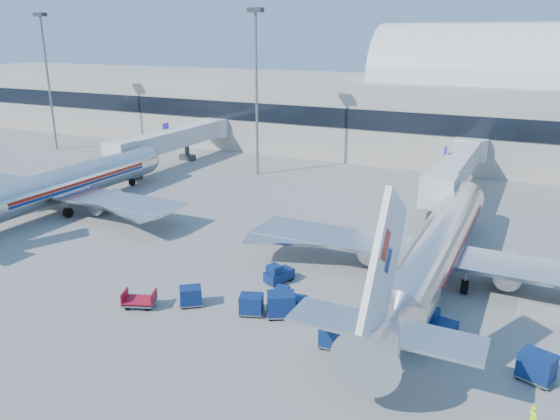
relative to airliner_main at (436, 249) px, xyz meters
The scene contains 19 objects.
ground 11.35m from the airliner_main, 155.75° to the right, with size 260.00×260.00×0.00m, color gray.
terminal 56.80m from the airliner_main, 114.64° to the left, with size 170.00×28.15×21.00m.
airliner_main is the anchor object (origin of this frame).
airliner_mid 42.00m from the airliner_main, behind, with size 32.00×37.26×12.07m.
jetbridge_near 26.43m from the airliner_main, 95.22° to the left, with size 4.40×27.50×6.25m.
jetbridge_mid 51.62m from the airliner_main, 149.36° to the left, with size 4.40×27.50×6.25m.
mast_far_west 75.44m from the airliner_main, 159.99° to the left, with size 2.00×1.20×22.60m.
mast_west 41.12m from the airliner_main, 139.64° to the left, with size 2.00×1.20×22.60m.
barrier_near 8.74m from the airliner_main, 17.39° to the right, with size 3.00×0.55×0.90m, color #9E9E96.
tug_lead 12.92m from the airliner_main, 133.08° to the right, with size 2.66×1.59×1.64m.
tug_right 8.46m from the airliner_main, 77.66° to the right, with size 2.73×1.73×1.65m.
tug_left 12.80m from the airliner_main, 153.65° to the right, with size 2.00×2.73×1.60m.
cart_train_a 13.77m from the airliner_main, 129.12° to the right, with size 2.54×2.36×1.80m.
cart_train_b 15.64m from the airliner_main, 133.41° to the right, with size 2.06×1.82×1.51m.
cart_train_c 19.63m from the airliner_main, 141.87° to the right, with size 2.09×2.02×1.47m.
cart_solo_near 13.38m from the airliner_main, 106.25° to the right, with size 1.94×1.50×1.68m.
cart_solo_far 13.64m from the airliner_main, 53.56° to the right, with size 2.37×2.08×1.74m.
cart_open_red 23.35m from the airliner_main, 143.29° to the right, with size 2.74×2.36×0.62m.
ramp_worker 17.80m from the airliner_main, 63.01° to the right, with size 0.59×0.39×1.62m, color #A7EB18.
Camera 1 is at (16.67, -37.35, 19.26)m, focal length 35.00 mm.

